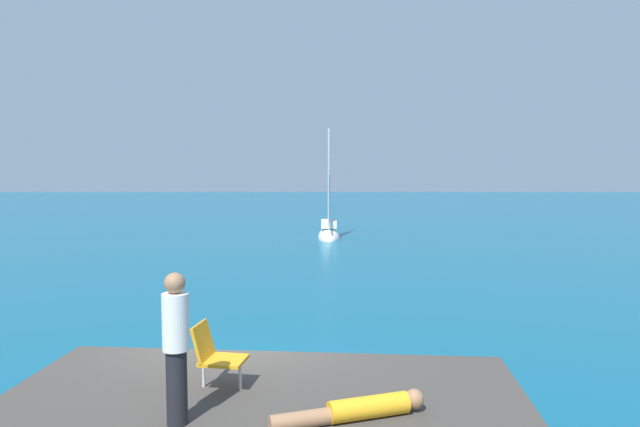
# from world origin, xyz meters

# --- Properties ---
(ground_plane) EXTENTS (160.00, 160.00, 0.00)m
(ground_plane) POSITION_xyz_m (0.00, 0.00, 0.00)
(ground_plane) COLOR #0F5675
(boulder_seaward) EXTENTS (1.08, 0.98, 0.54)m
(boulder_seaward) POSITION_xyz_m (1.92, -0.80, 0.00)
(boulder_seaward) COLOR #3C362F
(boulder_seaward) RESTS_ON ground
(boulder_inland) EXTENTS (0.92, 1.09, 0.85)m
(boulder_inland) POSITION_xyz_m (-1.60, -0.60, 0.00)
(boulder_inland) COLOR #3A4031
(boulder_inland) RESTS_ON ground
(sailboat_near) EXTENTS (1.20, 3.49, 6.45)m
(sailboat_near) POSITION_xyz_m (1.84, 21.52, 0.35)
(sailboat_near) COLOR white
(sailboat_near) RESTS_ON ground
(person_sunbather) EXTENTS (1.70, 0.73, 0.25)m
(person_sunbather) POSITION_xyz_m (1.76, -3.31, 1.20)
(person_sunbather) COLOR gold
(person_sunbather) RESTS_ON shore_ledge
(person_standing) EXTENTS (0.28, 0.28, 1.62)m
(person_standing) POSITION_xyz_m (-0.15, -3.42, 1.95)
(person_standing) COLOR black
(person_standing) RESTS_ON shore_ledge
(beach_chair) EXTENTS (0.67, 0.57, 0.80)m
(beach_chair) POSITION_xyz_m (0.07, -2.40, 1.52)
(beach_chair) COLOR orange
(beach_chair) RESTS_ON shore_ledge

